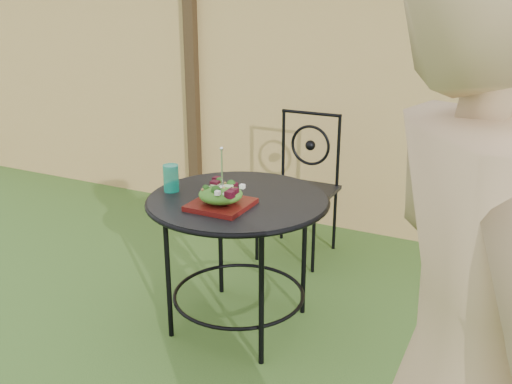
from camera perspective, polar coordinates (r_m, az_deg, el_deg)
fence at (r=4.16m, az=9.46°, el=8.66°), size 8.00×0.12×1.90m
patio_table at (r=2.90m, az=-1.80°, el=-3.14°), size 0.92×0.92×0.72m
patio_chair at (r=3.81m, az=4.51°, el=1.01°), size 0.46×0.46×0.95m
salad_plate at (r=2.73m, az=-3.53°, el=-1.27°), size 0.27×0.27×0.02m
salad at (r=2.71m, az=-3.55°, el=-0.24°), size 0.21×0.21×0.08m
fork at (r=2.66m, az=-3.42°, el=2.37°), size 0.01×0.01×0.18m
drinking_glass at (r=2.96m, az=-8.49°, el=1.38°), size 0.08×0.08×0.14m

